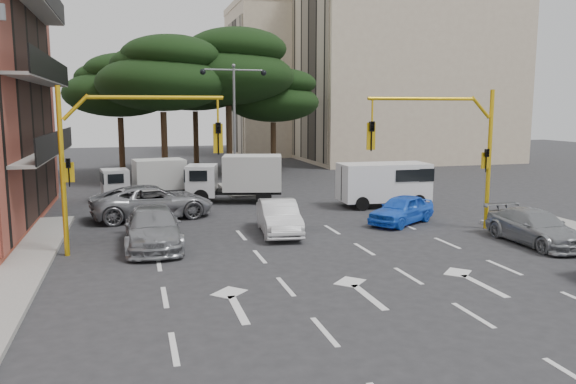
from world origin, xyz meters
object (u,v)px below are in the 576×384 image
object	(u,v)px
signal_mast_left	(115,146)
car_blue_compact	(402,209)
van_white	(384,184)
signal_mast_right	(453,140)
car_silver_parked	(535,227)
box_truck_b	(235,179)
car_silver_wagon	(153,228)
box_truck_a	(145,180)
street_lamp_center	(234,105)
car_white_hatch	(279,217)
car_silver_cross_a	(153,202)

from	to	relation	value
signal_mast_left	car_blue_compact	distance (m)	12.87
car_blue_compact	van_white	distance (m)	4.64
signal_mast_right	van_white	world-z (taller)	signal_mast_right
signal_mast_right	van_white	distance (m)	6.93
signal_mast_right	car_silver_parked	distance (m)	4.79
van_white	box_truck_b	size ratio (longest dim) A/B	0.89
car_silver_wagon	car_silver_parked	world-z (taller)	car_silver_wagon
box_truck_a	street_lamp_center	bearing A→B (deg)	-78.46
signal_mast_right	street_lamp_center	distance (m)	15.65
car_white_hatch	car_blue_compact	xyz separation A→B (m)	(5.92, 0.51, -0.05)
street_lamp_center	car_blue_compact	xyz separation A→B (m)	(5.50, -12.09, -4.77)
van_white	box_truck_b	xyz separation A→B (m)	(-7.41, 3.46, 0.13)
car_blue_compact	car_silver_wagon	bearing A→B (deg)	-115.80
car_blue_compact	van_white	bearing A→B (deg)	132.27
car_white_hatch	box_truck_a	world-z (taller)	box_truck_a
signal_mast_right	car_silver_cross_a	world-z (taller)	signal_mast_right
car_silver_parked	van_white	world-z (taller)	van_white
signal_mast_left	box_truck_a	world-z (taller)	signal_mast_left
street_lamp_center	van_white	distance (m)	10.99
box_truck_b	street_lamp_center	bearing A→B (deg)	3.86
car_silver_wagon	box_truck_a	xyz separation A→B (m)	(-0.03, 11.48, 0.41)
car_blue_compact	car_silver_wagon	size ratio (longest dim) A/B	0.75
car_blue_compact	car_silver_wagon	world-z (taller)	car_silver_wagon
signal_mast_left	street_lamp_center	distance (m)	15.65
street_lamp_center	car_silver_cross_a	world-z (taller)	street_lamp_center
signal_mast_right	car_blue_compact	world-z (taller)	signal_mast_right
signal_mast_left	car_silver_parked	distance (m)	16.12
car_white_hatch	car_silver_parked	size ratio (longest dim) A/B	0.94
street_lamp_center	van_white	bearing A→B (deg)	-48.82
car_silver_parked	box_truck_a	bearing A→B (deg)	133.35
box_truck_a	box_truck_b	xyz separation A→B (m)	(4.87, -2.17, 0.16)
street_lamp_center	car_silver_parked	xyz separation A→B (m)	(8.70, -17.00, -4.77)
signal_mast_right	box_truck_a	size ratio (longest dim) A/B	1.28
car_silver_wagon	box_truck_b	bearing A→B (deg)	62.72
car_white_hatch	car_silver_parked	bearing A→B (deg)	-19.52
box_truck_a	signal_mast_right	bearing A→B (deg)	-142.15
van_white	car_silver_parked	bearing A→B (deg)	14.67
signal_mast_right	car_blue_compact	xyz separation A→B (m)	(-1.30, 1.92, -3.23)
street_lamp_center	car_white_hatch	bearing A→B (deg)	-91.88
box_truck_a	box_truck_b	bearing A→B (deg)	-122.13
signal_mast_right	box_truck_b	distance (m)	12.66
street_lamp_center	car_silver_cross_a	distance (m)	10.51
signal_mast_right	signal_mast_left	size ratio (longest dim) A/B	1.00
street_lamp_center	car_blue_compact	distance (m)	14.11
street_lamp_center	car_silver_parked	size ratio (longest dim) A/B	1.71
car_silver_wagon	car_silver_parked	xyz separation A→B (m)	(14.28, -3.51, -0.08)
car_silver_parked	van_white	size ratio (longest dim) A/B	0.96
car_white_hatch	van_white	bearing A→B (deg)	41.25
signal_mast_left	car_silver_wagon	bearing A→B (deg)	23.10
street_lamp_center	car_silver_wagon	size ratio (longest dim) A/B	1.52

